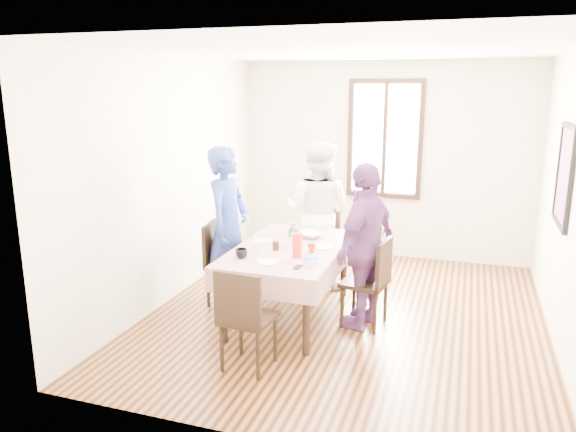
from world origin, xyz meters
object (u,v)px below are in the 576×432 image
at_px(dining_table, 290,283).
at_px(person_right, 364,246).
at_px(person_left, 228,227).
at_px(person_far, 318,213).
at_px(chair_near, 248,317).
at_px(chair_far, 318,246).
at_px(chair_right, 365,282).
at_px(chair_left, 227,263).

relative_size(dining_table, person_right, 0.97).
relative_size(person_left, person_far, 1.00).
bearing_deg(person_far, chair_near, 96.56).
bearing_deg(dining_table, person_right, 3.80).
relative_size(chair_far, person_right, 0.55).
distance_m(person_left, person_far, 1.20).
height_order(chair_right, chair_far, same).
relative_size(dining_table, chair_near, 1.77).
xyz_separation_m(chair_far, person_left, (-0.76, -0.95, 0.42)).
bearing_deg(chair_far, dining_table, 95.98).
bearing_deg(person_left, person_far, -35.90).
distance_m(chair_left, chair_far, 1.23).
xyz_separation_m(dining_table, chair_left, (-0.78, 0.15, 0.08)).
xyz_separation_m(dining_table, person_far, (0.00, 1.09, 0.50)).
bearing_deg(chair_left, dining_table, 71.94).
bearing_deg(person_far, person_left, 57.60).
xyz_separation_m(chair_right, chair_near, (-0.78, -1.16, 0.00)).
bearing_deg(dining_table, chair_near, -90.00).
relative_size(chair_left, chair_right, 1.00).
bearing_deg(chair_far, chair_left, 56.85).
relative_size(chair_far, person_far, 0.52).
relative_size(chair_near, person_left, 0.52).
distance_m(chair_left, chair_near, 1.48).
bearing_deg(chair_near, person_left, 125.70).
height_order(chair_left, person_far, person_far).
bearing_deg(person_right, person_left, -75.11).
xyz_separation_m(chair_far, person_right, (0.76, -1.06, 0.38)).
bearing_deg(person_right, chair_near, -14.49).
bearing_deg(chair_left, person_left, 82.93).
xyz_separation_m(chair_right, chair_far, (-0.78, 1.06, 0.00)).
height_order(chair_right, chair_near, same).
distance_m(person_left, person_right, 1.52).
bearing_deg(chair_right, chair_near, 154.60).
relative_size(dining_table, chair_left, 1.77).
bearing_deg(person_far, chair_left, 56.84).
bearing_deg(person_right, chair_far, -125.69).
relative_size(chair_right, person_far, 0.52).
height_order(chair_right, person_far, person_far).
height_order(chair_left, person_left, person_left).
distance_m(dining_table, chair_left, 0.80).
height_order(dining_table, chair_far, chair_far).
height_order(person_far, person_right, person_far).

